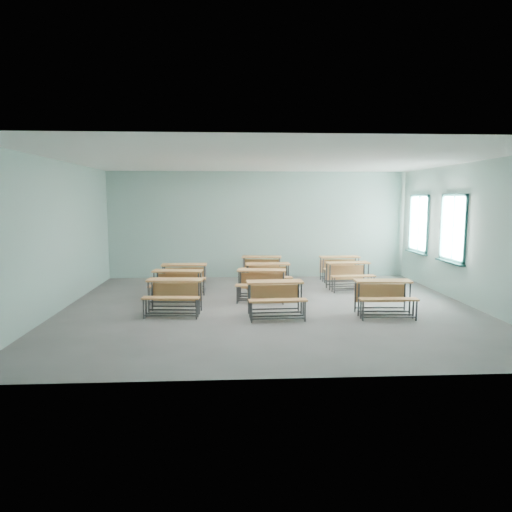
# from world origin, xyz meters

# --- Properties ---
(room) EXTENTS (9.04, 8.04, 3.24)m
(room) POSITION_xyz_m (0.08, 0.03, 1.60)
(room) COLOR slate
(room) RESTS_ON ground
(desk_unit_r0c0) EXTENTS (1.20, 0.85, 0.72)m
(desk_unit_r0c0) POSITION_xyz_m (-2.02, -0.42, 0.48)
(desk_unit_r0c0) COLOR #D0894B
(desk_unit_r0c0) RESTS_ON ground
(desk_unit_r0c1) EXTENTS (1.18, 0.81, 0.72)m
(desk_unit_r0c1) POSITION_xyz_m (0.06, -0.76, 0.48)
(desk_unit_r0c1) COLOR #D0894B
(desk_unit_r0c1) RESTS_ON ground
(desk_unit_r0c2) EXTENTS (1.18, 0.82, 0.72)m
(desk_unit_r0c2) POSITION_xyz_m (2.29, -0.79, 0.48)
(desk_unit_r0c2) COLOR #D0894B
(desk_unit_r0c2) RESTS_ON ground
(desk_unit_r1c0) EXTENTS (1.23, 0.90, 0.72)m
(desk_unit_r1c0) POSITION_xyz_m (-2.11, 0.78, 0.48)
(desk_unit_r1c0) COLOR #D0894B
(desk_unit_r1c0) RESTS_ON ground
(desk_unit_r1c1) EXTENTS (1.24, 0.92, 0.72)m
(desk_unit_r1c1) POSITION_xyz_m (-0.12, 0.79, 0.48)
(desk_unit_r1c1) COLOR #D0894B
(desk_unit_r1c1) RESTS_ON ground
(desk_unit_r2c0) EXTENTS (1.15, 0.78, 0.72)m
(desk_unit_r2c0) POSITION_xyz_m (-2.04, 1.80, 0.48)
(desk_unit_r2c0) COLOR #D0894B
(desk_unit_r2c0) RESTS_ON ground
(desk_unit_r2c1) EXTENTS (1.18, 0.82, 0.72)m
(desk_unit_r2c1) POSITION_xyz_m (0.12, 1.82, 0.48)
(desk_unit_r2c1) COLOR #D0894B
(desk_unit_r2c1) RESTS_ON ground
(desk_unit_r2c2) EXTENTS (1.21, 0.86, 0.72)m
(desk_unit_r2c2) POSITION_xyz_m (2.27, 1.93, 0.48)
(desk_unit_r2c2) COLOR #D0894B
(desk_unit_r2c2) RESTS_ON ground
(desk_unit_r3c1) EXTENTS (1.23, 0.90, 0.72)m
(desk_unit_r3c1) POSITION_xyz_m (0.05, 3.30, 0.48)
(desk_unit_r3c1) COLOR #D0894B
(desk_unit_r3c1) RESTS_ON ground
(desk_unit_r3c2) EXTENTS (1.17, 0.81, 0.72)m
(desk_unit_r3c2) POSITION_xyz_m (2.35, 3.14, 0.48)
(desk_unit_r3c2) COLOR #D0894B
(desk_unit_r3c2) RESTS_ON ground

